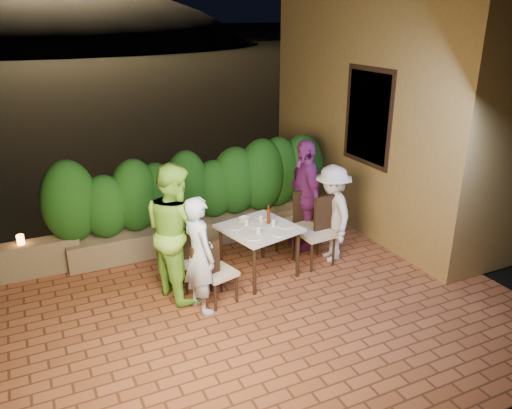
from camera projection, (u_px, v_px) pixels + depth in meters
ground at (249, 317)px, 6.24m from camera, size 400.00×400.00×0.00m
terrace_floor at (233, 301)px, 6.68m from camera, size 7.00×6.00×0.15m
building_wall at (391, 79)px, 8.48m from camera, size 1.60×5.00×5.00m
window_pane at (369, 117)px, 7.92m from camera, size 0.08×1.00×1.40m
window_frame at (369, 117)px, 7.91m from camera, size 0.06×1.15×1.55m
planter at (201, 231)px, 8.18m from camera, size 4.20×0.55×0.40m
hedge at (199, 188)px, 7.91m from camera, size 4.00×0.70×1.10m
hill at (53, 82)px, 59.04m from camera, size 52.00×40.00×22.00m
dining_table at (259, 251)px, 7.09m from camera, size 1.13×1.13×0.75m
plate_nw at (253, 237)px, 6.62m from camera, size 0.23×0.23×0.01m
plate_sw at (235, 227)px, 6.92m from camera, size 0.20×0.20×0.01m
plate_ne at (285, 226)px, 6.97m from camera, size 0.22×0.22×0.01m
plate_se at (263, 217)px, 7.29m from camera, size 0.24×0.24×0.01m
plate_centre at (259, 226)px, 6.98m from camera, size 0.23×0.23×0.01m
plate_front at (280, 233)px, 6.73m from camera, size 0.23×0.23×0.01m
glass_nw at (258, 230)px, 6.71m from camera, size 0.07×0.07×0.12m
glass_sw at (246, 222)px, 7.00m from camera, size 0.06×0.06×0.10m
glass_ne at (273, 223)px, 6.96m from camera, size 0.06×0.06×0.10m
glass_se at (261, 218)px, 7.10m from camera, size 0.06×0.06×0.11m
beer_bottle at (269, 214)px, 7.02m from camera, size 0.05×0.05×0.28m
bowl at (244, 219)px, 7.17m from camera, size 0.22×0.22×0.04m
chair_left_front at (218, 271)px, 6.39m from camera, size 0.50×0.50×0.88m
chair_left_back at (196, 258)px, 6.74m from camera, size 0.48×0.48×0.88m
chair_right_front at (315, 231)px, 7.36m from camera, size 0.52×0.52×1.05m
chair_right_back at (295, 223)px, 7.70m from camera, size 0.55×0.55×1.02m
diner_blue at (199, 255)px, 6.11m from camera, size 0.46×0.61×1.53m
diner_green at (176, 231)px, 6.43m from camera, size 0.88×1.02×1.82m
diner_white at (332, 213)px, 7.45m from camera, size 0.73×1.05×1.48m
diner_purple at (305, 195)px, 7.77m from camera, size 0.60×1.10×1.77m
parapet_lamp at (21, 240)px, 6.98m from camera, size 0.10×0.10×0.14m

